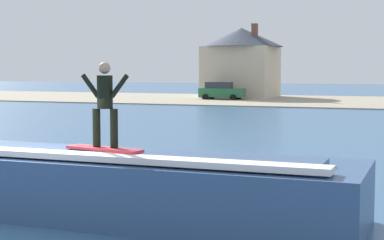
{
  "coord_description": "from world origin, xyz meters",
  "views": [
    {
      "loc": [
        7.34,
        -10.68,
        3.07
      ],
      "look_at": [
        1.39,
        4.58,
        1.74
      ],
      "focal_mm": 57.35,
      "sensor_mm": 36.0,
      "label": 1
    }
  ],
  "objects_px": {
    "surfer": "(105,100)",
    "car_near_shore": "(221,91)",
    "house_with_chimney": "(241,60)",
    "surfboard": "(104,149)",
    "wave_crest": "(123,185)"
  },
  "relations": [
    {
      "from": "surfer",
      "to": "car_near_shore",
      "type": "bearing_deg",
      "value": 105.89
    },
    {
      "from": "car_near_shore",
      "to": "house_with_chimney",
      "type": "relative_size",
      "value": 0.49
    },
    {
      "from": "surfboard",
      "to": "surfer",
      "type": "bearing_deg",
      "value": 93.04
    },
    {
      "from": "wave_crest",
      "to": "surfboard",
      "type": "distance_m",
      "value": 0.91
    },
    {
      "from": "car_near_shore",
      "to": "house_with_chimney",
      "type": "distance_m",
      "value": 6.75
    },
    {
      "from": "surfer",
      "to": "surfboard",
      "type": "bearing_deg",
      "value": -86.96
    },
    {
      "from": "surfboard",
      "to": "surfer",
      "type": "relative_size",
      "value": 1.04
    },
    {
      "from": "surfboard",
      "to": "house_with_chimney",
      "type": "relative_size",
      "value": 0.2
    },
    {
      "from": "surfer",
      "to": "house_with_chimney",
      "type": "bearing_deg",
      "value": 103.91
    },
    {
      "from": "surfer",
      "to": "house_with_chimney",
      "type": "distance_m",
      "value": 56.46
    },
    {
      "from": "surfboard",
      "to": "house_with_chimney",
      "type": "bearing_deg",
      "value": 103.89
    },
    {
      "from": "wave_crest",
      "to": "surfboard",
      "type": "relative_size",
      "value": 5.48
    },
    {
      "from": "wave_crest",
      "to": "house_with_chimney",
      "type": "relative_size",
      "value": 1.07
    },
    {
      "from": "surfer",
      "to": "wave_crest",
      "type": "bearing_deg",
      "value": 57.31
    },
    {
      "from": "car_near_shore",
      "to": "surfboard",
      "type": "bearing_deg",
      "value": -74.13
    }
  ]
}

